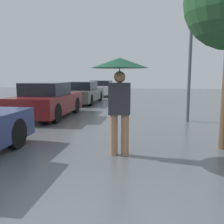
{
  "coord_description": "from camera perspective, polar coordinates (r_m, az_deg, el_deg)",
  "views": [
    {
      "loc": [
        0.49,
        -1.26,
        1.6
      ],
      "look_at": [
        -0.2,
        3.61,
        0.88
      ],
      "focal_mm": 40.0,
      "sensor_mm": 36.0,
      "label": 1
    }
  ],
  "objects": [
    {
      "name": "pedestrian",
      "position": [
        4.89,
        1.75,
        7.73
      ],
      "size": [
        1.11,
        1.11,
        1.94
      ],
      "color": "#9E7051",
      "rests_on": "ground_plane"
    },
    {
      "name": "parked_car_third",
      "position": [
        14.75,
        -6.63,
        4.35
      ],
      "size": [
        1.66,
        4.41,
        1.24
      ],
      "color": "#4C514C",
      "rests_on": "ground_plane"
    },
    {
      "name": "street_lamp",
      "position": [
        9.16,
        17.63,
        16.53
      ],
      "size": [
        0.31,
        0.31,
        4.59
      ],
      "color": "#515456",
      "rests_on": "ground_plane"
    },
    {
      "name": "parked_car_second",
      "position": [
        9.93,
        -14.47,
        2.48
      ],
      "size": [
        1.68,
        3.82,
        1.33
      ],
      "color": "maroon",
      "rests_on": "ground_plane"
    },
    {
      "name": "parked_car_farthest",
      "position": [
        20.15,
        -2.39,
        5.44
      ],
      "size": [
        1.77,
        4.33,
        1.2
      ],
      "color": "silver",
      "rests_on": "ground_plane"
    }
  ]
}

